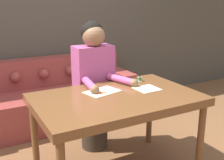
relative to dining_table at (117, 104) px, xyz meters
name	(u,v)px	position (x,y,z in m)	size (l,w,h in m)	color
wall_back	(45,18)	(-0.06, 1.83, 0.61)	(8.00, 0.06, 2.60)	#474238
dining_table	(117,104)	(0.00, 0.00, 0.00)	(1.37, 0.87, 0.77)	brown
couch	(48,100)	(-0.20, 1.43, -0.39)	(2.16, 0.79, 0.81)	brown
person	(94,85)	(0.05, 0.56, 0.01)	(0.48, 0.61, 1.34)	#33281E
pattern_paper_main	(102,92)	(-0.06, 0.15, 0.08)	(0.33, 0.26, 0.00)	beige
pattern_paper_offcut	(147,89)	(0.33, 0.03, 0.08)	(0.21, 0.20, 0.00)	beige
scissors	(105,93)	(-0.05, 0.11, 0.08)	(0.22, 0.07, 0.01)	silver
thread_spool	(140,79)	(0.41, 0.27, 0.10)	(0.04, 0.04, 0.05)	#338C4C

